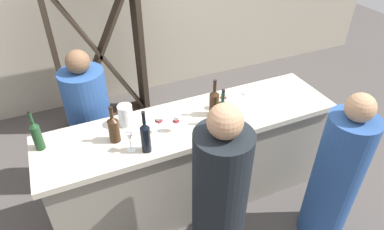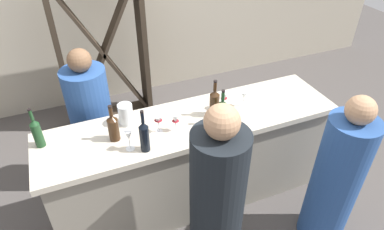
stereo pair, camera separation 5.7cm
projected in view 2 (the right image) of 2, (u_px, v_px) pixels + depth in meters
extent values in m
plane|color=#4C4744|center=(192.00, 198.00, 3.30)|extent=(12.00, 12.00, 0.00)
cube|color=gray|center=(192.00, 165.00, 3.03)|extent=(2.38, 0.54, 0.90)
cube|color=beige|center=(192.00, 122.00, 2.75)|extent=(2.46, 0.62, 0.05)
cube|color=#33281E|center=(61.00, 60.00, 3.74)|extent=(0.06, 0.28, 1.78)
cube|color=#33281E|center=(143.00, 47.00, 4.03)|extent=(0.06, 0.28, 1.78)
cube|color=#33281E|center=(113.00, 114.00, 4.39)|extent=(1.00, 0.28, 0.06)
cube|color=#33281E|center=(103.00, 53.00, 3.88)|extent=(0.91, 0.20, 1.67)
cube|color=#33281E|center=(103.00, 53.00, 3.88)|extent=(0.91, 0.20, 1.67)
cylinder|color=#193D1E|center=(38.00, 135.00, 2.43)|extent=(0.07, 0.07, 0.20)
cone|color=#193D1E|center=(33.00, 122.00, 2.36)|extent=(0.07, 0.07, 0.04)
cylinder|color=#193D1E|center=(31.00, 115.00, 2.33)|extent=(0.02, 0.02, 0.08)
cylinder|color=black|center=(29.00, 110.00, 2.30)|extent=(0.03, 0.03, 0.01)
cylinder|color=#331E0F|center=(114.00, 130.00, 2.49)|extent=(0.08, 0.08, 0.18)
cone|color=#331E0F|center=(112.00, 118.00, 2.43)|extent=(0.08, 0.08, 0.03)
cylinder|color=#331E0F|center=(111.00, 112.00, 2.40)|extent=(0.03, 0.03, 0.07)
cylinder|color=black|center=(110.00, 107.00, 2.37)|extent=(0.03, 0.03, 0.01)
cylinder|color=black|center=(145.00, 139.00, 2.39)|extent=(0.07, 0.07, 0.20)
cone|color=black|center=(143.00, 125.00, 2.32)|extent=(0.07, 0.07, 0.04)
cylinder|color=black|center=(142.00, 118.00, 2.28)|extent=(0.02, 0.02, 0.09)
cylinder|color=black|center=(142.00, 112.00, 2.25)|extent=(0.03, 0.03, 0.01)
cylinder|color=#331E0F|center=(214.00, 105.00, 2.75)|extent=(0.08, 0.08, 0.19)
cone|color=#331E0F|center=(215.00, 93.00, 2.68)|extent=(0.08, 0.08, 0.04)
cylinder|color=#331E0F|center=(215.00, 86.00, 2.64)|extent=(0.03, 0.03, 0.08)
cylinder|color=black|center=(215.00, 81.00, 2.62)|extent=(0.03, 0.03, 0.01)
cylinder|color=#193D1E|center=(222.00, 114.00, 2.64)|extent=(0.08, 0.08, 0.19)
cone|color=#193D1E|center=(223.00, 103.00, 2.58)|extent=(0.08, 0.08, 0.04)
cylinder|color=#193D1E|center=(223.00, 96.00, 2.54)|extent=(0.03, 0.03, 0.08)
cylinder|color=black|center=(223.00, 91.00, 2.52)|extent=(0.03, 0.03, 0.01)
cylinder|color=white|center=(130.00, 149.00, 2.46)|extent=(0.07, 0.07, 0.00)
cylinder|color=white|center=(130.00, 144.00, 2.43)|extent=(0.01, 0.01, 0.08)
cone|color=white|center=(128.00, 135.00, 2.38)|extent=(0.06, 0.06, 0.08)
cylinder|color=white|center=(176.00, 130.00, 2.63)|extent=(0.07, 0.07, 0.00)
cylinder|color=white|center=(176.00, 127.00, 2.61)|extent=(0.01, 0.01, 0.07)
cone|color=white|center=(175.00, 119.00, 2.57)|extent=(0.06, 0.06, 0.08)
cone|color=maroon|center=(176.00, 122.00, 2.58)|extent=(0.05, 0.05, 0.02)
cylinder|color=white|center=(159.00, 131.00, 2.62)|extent=(0.06, 0.06, 0.00)
cylinder|color=white|center=(159.00, 127.00, 2.59)|extent=(0.01, 0.01, 0.08)
cone|color=white|center=(158.00, 119.00, 2.55)|extent=(0.07, 0.07, 0.07)
cone|color=maroon|center=(158.00, 122.00, 2.56)|extent=(0.06, 0.06, 0.03)
cylinder|color=white|center=(243.00, 106.00, 2.90)|extent=(0.06, 0.06, 0.00)
cylinder|color=white|center=(243.00, 102.00, 2.88)|extent=(0.01, 0.01, 0.07)
cone|color=white|center=(244.00, 95.00, 2.84)|extent=(0.06, 0.06, 0.07)
cylinder|color=white|center=(223.00, 108.00, 2.87)|extent=(0.07, 0.07, 0.00)
cylinder|color=white|center=(223.00, 104.00, 2.85)|extent=(0.01, 0.01, 0.08)
cone|color=white|center=(224.00, 96.00, 2.80)|extent=(0.07, 0.07, 0.08)
cone|color=maroon|center=(224.00, 99.00, 2.82)|extent=(0.06, 0.06, 0.02)
cylinder|color=silver|center=(126.00, 114.00, 2.66)|extent=(0.12, 0.12, 0.17)
cylinder|color=#284C8C|center=(335.00, 183.00, 2.65)|extent=(0.40, 0.40, 1.22)
sphere|color=tan|center=(361.00, 110.00, 2.24)|extent=(0.20, 0.20, 0.20)
cylinder|color=black|center=(216.00, 209.00, 2.37)|extent=(0.47, 0.47, 1.34)
sphere|color=tan|center=(222.00, 122.00, 1.92)|extent=(0.22, 0.22, 0.22)
cylinder|color=#284C8C|center=(94.00, 130.00, 3.16)|extent=(0.47, 0.47, 1.25)
sphere|color=brown|center=(79.00, 60.00, 2.74)|extent=(0.20, 0.20, 0.20)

